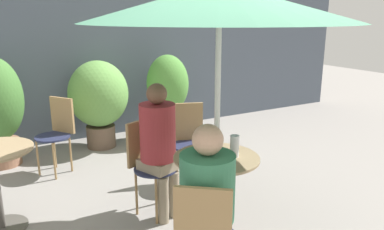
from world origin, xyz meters
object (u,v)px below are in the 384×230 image
object	(u,v)px
potted_plant_2	(168,91)
umbrella	(219,3)
bistro_chair_2	(189,136)
bistro_chair_0	(148,158)
potted_plant_1	(99,97)
beer_glass_2	(207,150)
cafe_table_near	(216,181)
beer_glass_0	(234,146)
bistro_chair_3	(58,128)
seated_person_1	(207,197)
beer_glass_1	(206,144)
seated_person_0	(159,140)

from	to	relation	value
potted_plant_2	umbrella	world-z (taller)	umbrella
bistro_chair_2	umbrella	bearing A→B (deg)	-88.90
bistro_chair_0	potted_plant_1	xyz separation A→B (m)	(0.11, 2.03, 0.19)
bistro_chair_2	umbrella	world-z (taller)	umbrella
bistro_chair_2	beer_glass_2	bearing A→B (deg)	-93.52
cafe_table_near	beer_glass_2	distance (m)	0.34
bistro_chair_0	beer_glass_0	xyz separation A→B (m)	(0.42, -0.79, 0.29)
bistro_chair_0	bistro_chair_2	size ratio (longest dim) A/B	1.00
bistro_chair_3	seated_person_1	bearing A→B (deg)	-24.74
bistro_chair_3	beer_glass_0	bearing A→B (deg)	-10.88
bistro_chair_3	seated_person_1	xyz separation A→B (m)	(0.47, -2.63, 0.17)
beer_glass_0	beer_glass_2	distance (m)	0.25
bistro_chair_2	beer_glass_0	world-z (taller)	beer_glass_0
bistro_chair_3	bistro_chair_0	bearing A→B (deg)	-13.13
cafe_table_near	beer_glass_1	size ratio (longest dim) A/B	5.28
beer_glass_1	beer_glass_0	bearing A→B (deg)	-55.99
bistro_chair_3	beer_glass_2	xyz separation A→B (m)	(0.73, -2.20, 0.30)
beer_glass_0	beer_glass_2	size ratio (longest dim) A/B	0.90
bistro_chair_3	potted_plant_1	xyz separation A→B (m)	(0.67, 0.61, 0.19)
beer_glass_1	umbrella	distance (m)	1.11
seated_person_0	beer_glass_1	size ratio (longest dim) A/B	8.94
bistro_chair_2	bistro_chair_3	size ratio (longest dim) A/B	1.00
cafe_table_near	beer_glass_1	world-z (taller)	beer_glass_1
bistro_chair_0	beer_glass_1	distance (m)	0.70
bistro_chair_0	cafe_table_near	bearing A→B (deg)	-90.00
cafe_table_near	potted_plant_1	size ratio (longest dim) A/B	0.60
cafe_table_near	seated_person_1	xyz separation A→B (m)	(-0.39, -0.50, 0.18)
beer_glass_1	beer_glass_2	distance (m)	0.23
bistro_chair_2	umbrella	distance (m)	1.81
beer_glass_1	potted_plant_2	world-z (taller)	potted_plant_2
beer_glass_0	potted_plant_2	xyz separation A→B (m)	(0.70, 2.69, -0.09)
umbrella	cafe_table_near	bearing A→B (deg)	165.96
seated_person_0	potted_plant_1	bearing A→B (deg)	66.52
bistro_chair_2	beer_glass_1	size ratio (longest dim) A/B	6.32
bistro_chair_3	beer_glass_2	size ratio (longest dim) A/B	4.53
bistro_chair_3	potted_plant_2	world-z (taller)	potted_plant_2
bistro_chair_0	potted_plant_1	bearing A→B (deg)	64.90
cafe_table_near	bistro_chair_3	world-z (taller)	bistro_chair_3
seated_person_0	beer_glass_2	distance (m)	0.66
bistro_chair_0	beer_glass_0	world-z (taller)	beer_glass_0
seated_person_0	seated_person_1	bearing A→B (deg)	-119.93
seated_person_0	potted_plant_1	distance (m)	2.17
cafe_table_near	umbrella	bearing A→B (deg)	-14.04
beer_glass_2	beer_glass_1	bearing A→B (deg)	60.95
bistro_chair_3	beer_glass_2	distance (m)	2.33
potted_plant_2	seated_person_1	bearing A→B (deg)	-111.24
potted_plant_1	bistro_chair_2	bearing A→B (deg)	-71.51
bistro_chair_2	potted_plant_1	bearing A→B (deg)	127.61
bistro_chair_0	bistro_chair_3	world-z (taller)	same
beer_glass_1	umbrella	size ratio (longest dim) A/B	0.07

